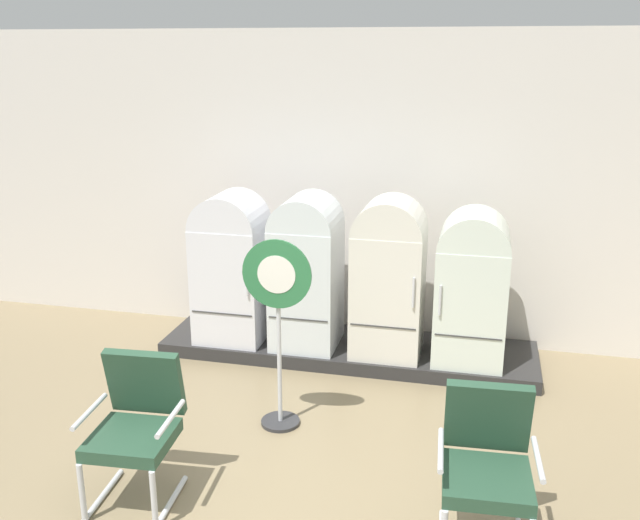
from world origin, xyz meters
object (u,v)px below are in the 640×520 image
(armchair_right, at_px, (487,459))
(sign_stand, at_px, (278,328))
(refrigerator_0, at_px, (231,263))
(armchair_left, at_px, (137,420))
(refrigerator_2, at_px, (389,273))
(refrigerator_1, at_px, (306,267))
(refrigerator_3, at_px, (472,283))

(armchair_right, distance_m, sign_stand, 1.97)
(armchair_right, bearing_deg, refrigerator_0, 136.41)
(refrigerator_0, bearing_deg, armchair_left, -85.00)
(refrigerator_2, relative_size, armchair_left, 1.51)
(refrigerator_1, bearing_deg, sign_stand, -84.97)
(refrigerator_1, relative_size, refrigerator_2, 0.99)
(sign_stand, bearing_deg, refrigerator_1, 95.03)
(refrigerator_3, xyz_separation_m, armchair_left, (-2.13, -2.48, -0.32))
(armchair_right, bearing_deg, refrigerator_1, 125.99)
(refrigerator_1, relative_size, armchair_left, 1.50)
(refrigerator_1, height_order, armchair_left, refrigerator_1)
(armchair_left, bearing_deg, sign_stand, 58.86)
(refrigerator_0, distance_m, armchair_right, 3.51)
(refrigerator_0, relative_size, armchair_right, 1.49)
(refrigerator_0, relative_size, armchair_left, 1.49)
(refrigerator_1, distance_m, sign_stand, 1.38)
(refrigerator_0, bearing_deg, armchair_right, -43.59)
(armchair_right, bearing_deg, refrigerator_3, 94.22)
(refrigerator_1, xyz_separation_m, sign_stand, (0.12, -1.37, -0.08))
(refrigerator_1, height_order, sign_stand, refrigerator_1)
(refrigerator_2, bearing_deg, refrigerator_0, 179.57)
(armchair_left, bearing_deg, refrigerator_0, 95.00)
(refrigerator_0, height_order, refrigerator_1, refrigerator_1)
(refrigerator_2, height_order, sign_stand, refrigerator_2)
(refrigerator_1, xyz_separation_m, refrigerator_3, (1.58, -0.00, -0.04))
(refrigerator_0, xyz_separation_m, armchair_right, (2.53, -2.40, -0.36))
(refrigerator_1, distance_m, refrigerator_2, 0.81)
(refrigerator_3, height_order, sign_stand, sign_stand)
(armchair_left, relative_size, armchair_right, 1.00)
(refrigerator_0, distance_m, refrigerator_2, 1.57)
(refrigerator_0, height_order, refrigerator_3, refrigerator_0)
(refrigerator_2, bearing_deg, armchair_left, -118.96)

